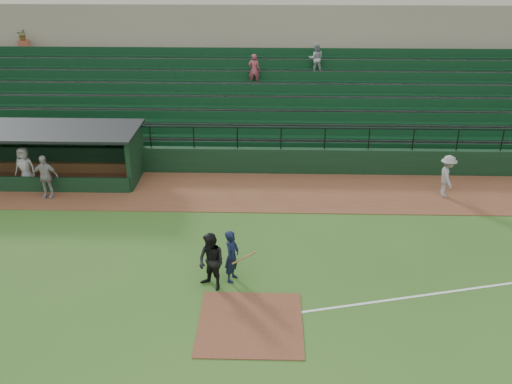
{
  "coord_description": "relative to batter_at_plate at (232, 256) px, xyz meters",
  "views": [
    {
      "loc": [
        0.53,
        -13.98,
        10.24
      ],
      "look_at": [
        0.0,
        5.0,
        1.4
      ],
      "focal_mm": 39.27,
      "sensor_mm": 36.0,
      "label": 1
    }
  ],
  "objects": [
    {
      "name": "batter_at_plate",
      "position": [
        0.0,
        0.0,
        0.0
      ],
      "size": [
        1.1,
        0.75,
        1.78
      ],
      "color": "black",
      "rests_on": "ground"
    },
    {
      "name": "runner",
      "position": [
        8.62,
        6.54,
        0.05
      ],
      "size": [
        0.72,
        1.2,
        1.82
      ],
      "primitive_type": "imported",
      "rotation": [
        0.0,
        0.0,
        1.53
      ],
      "color": "gray",
      "rests_on": "warning_track"
    },
    {
      "name": "warning_track",
      "position": [
        0.66,
        6.75,
        -0.87
      ],
      "size": [
        40.0,
        4.0,
        0.03
      ],
      "primitive_type": "cube",
      "color": "brown",
      "rests_on": "ground"
    },
    {
      "name": "dugout_player_b",
      "position": [
        -9.46,
        6.92,
        0.07
      ],
      "size": [
        0.97,
        0.68,
        1.87
      ],
      "primitive_type": "imported",
      "rotation": [
        0.0,
        0.0,
        -0.1
      ],
      "color": "#A6A09C",
      "rests_on": "warning_track"
    },
    {
      "name": "stadium_structure",
      "position": [
        0.66,
        15.21,
        1.41
      ],
      "size": [
        38.0,
        13.08,
        6.4
      ],
      "color": "black",
      "rests_on": "ground"
    },
    {
      "name": "home_plate_dirt",
      "position": [
        0.66,
        -2.25,
        -0.87
      ],
      "size": [
        3.0,
        3.0,
        0.03
      ],
      "primitive_type": "cube",
      "color": "brown",
      "rests_on": "ground"
    },
    {
      "name": "dugout_player_a",
      "position": [
        -8.22,
        5.95,
        0.08
      ],
      "size": [
        1.11,
        0.48,
        1.88
      ],
      "primitive_type": "imported",
      "rotation": [
        0.0,
        0.0,
        0.02
      ],
      "color": "#9C9792",
      "rests_on": "warning_track"
    },
    {
      "name": "foul_line",
      "position": [
        8.66,
        -0.05,
        -0.88
      ],
      "size": [
        17.49,
        4.44,
        0.01
      ],
      "primitive_type": "cube",
      "rotation": [
        0.0,
        0.0,
        0.24
      ],
      "color": "white",
      "rests_on": "ground"
    },
    {
      "name": "dugout",
      "position": [
        -9.09,
        8.31,
        0.44
      ],
      "size": [
        8.9,
        3.2,
        2.42
      ],
      "color": "black",
      "rests_on": "ground"
    },
    {
      "name": "ground",
      "position": [
        0.66,
        -1.25,
        -0.89
      ],
      "size": [
        90.0,
        90.0,
        0.0
      ],
      "primitive_type": "plane",
      "color": "#325B1D",
      "rests_on": "ground"
    },
    {
      "name": "umpire",
      "position": [
        -0.61,
        -0.47,
        0.06
      ],
      "size": [
        1.17,
        1.13,
        1.91
      ],
      "primitive_type": "imported",
      "rotation": [
        0.0,
        0.0,
        -0.64
      ],
      "color": "black",
      "rests_on": "ground"
    }
  ]
}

